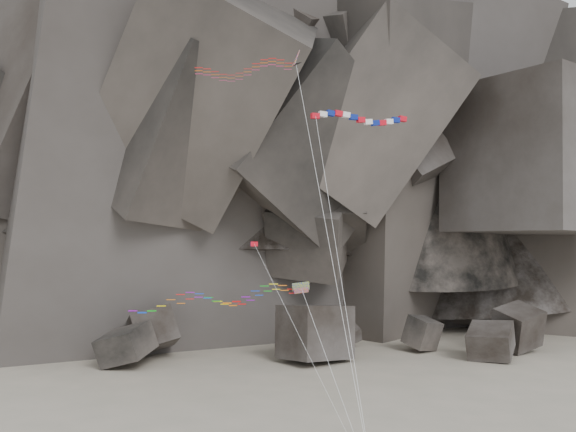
{
  "coord_description": "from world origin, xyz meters",
  "views": [
    {
      "loc": [
        -5.97,
        -49.65,
        16.46
      ],
      "look_at": [
        -0.02,
        6.0,
        17.78
      ],
      "focal_mm": 40.0,
      "sensor_mm": 36.0,
      "label": 1
    }
  ],
  "objects": [
    {
      "name": "pennant_kite",
      "position": [
        -2.0,
        0.85,
        12.84
      ],
      "size": [
        6.45,
        16.64,
        14.17
      ],
      "rotation": [
        0.0,
        0.0,
        0.27
      ],
      "color": "red",
      "rests_on": "ground"
    },
    {
      "name": "headland",
      "position": [
        0.0,
        70.0,
        42.0
      ],
      "size": [
        110.0,
        70.0,
        84.0
      ],
      "primitive_type": null,
      "color": "#4C443E",
      "rests_on": "ground"
    },
    {
      "name": "delta_kite",
      "position": [
        -4.33,
        1.44,
        29.41
      ],
      "size": [
        11.43,
        14.61,
        29.67
      ],
      "rotation": [
        0.0,
        0.0,
        0.04
      ],
      "color": "red",
      "rests_on": "ground"
    },
    {
      "name": "boulder_field",
      "position": [
        7.97,
        32.27,
        2.48
      ],
      "size": [
        58.76,
        16.88,
        8.38
      ],
      "color": "#47423F",
      "rests_on": "ground"
    },
    {
      "name": "banner_kite",
      "position": [
        6.24,
        5.16,
        26.18
      ],
      "size": [
        9.06,
        19.49,
        25.5
      ],
      "rotation": [
        0.0,
        0.0,
        0.24
      ],
      "color": "red",
      "rests_on": "ground"
    },
    {
      "name": "parafoil_kite",
      "position": [
        -6.67,
        3.82,
        10.95
      ],
      "size": [
        16.85,
        16.94,
        10.81
      ],
      "rotation": [
        0.0,
        0.0,
        0.03
      ],
      "color": "#C7DB0C",
      "rests_on": "ground"
    }
  ]
}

